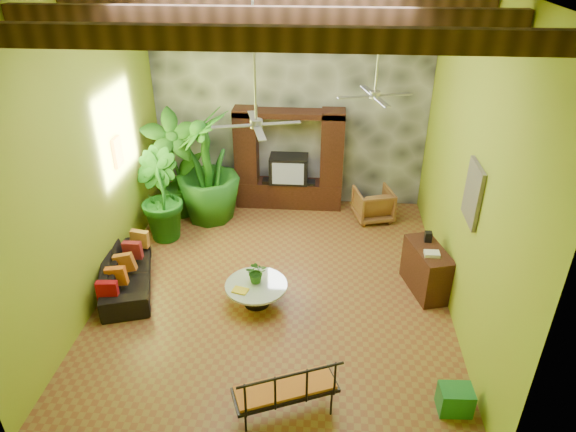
# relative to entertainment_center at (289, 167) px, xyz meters

# --- Properties ---
(ground) EXTENTS (7.00, 7.00, 0.00)m
(ground) POSITION_rel_entertainment_center_xyz_m (0.00, -3.14, -0.97)
(ground) COLOR brown
(ground) RESTS_ON ground
(back_wall) EXTENTS (6.00, 0.02, 5.00)m
(back_wall) POSITION_rel_entertainment_center_xyz_m (0.00, 0.36, 1.53)
(back_wall) COLOR #92B228
(back_wall) RESTS_ON ground
(left_wall) EXTENTS (0.02, 7.00, 5.00)m
(left_wall) POSITION_rel_entertainment_center_xyz_m (-3.00, -3.14, 1.53)
(left_wall) COLOR #92B228
(left_wall) RESTS_ON ground
(right_wall) EXTENTS (0.02, 7.00, 5.00)m
(right_wall) POSITION_rel_entertainment_center_xyz_m (3.00, -3.14, 1.53)
(right_wall) COLOR #92B228
(right_wall) RESTS_ON ground
(stone_accent_wall) EXTENTS (5.98, 0.10, 4.98)m
(stone_accent_wall) POSITION_rel_entertainment_center_xyz_m (0.00, 0.30, 1.53)
(stone_accent_wall) COLOR #3D3F45
(stone_accent_wall) RESTS_ON ground
(ceiling_beams) EXTENTS (5.95, 5.36, 0.22)m
(ceiling_beams) POSITION_rel_entertainment_center_xyz_m (0.00, -3.14, 3.81)
(ceiling_beams) COLOR #3D2213
(ceiling_beams) RESTS_ON ceiling
(entertainment_center) EXTENTS (2.40, 0.55, 2.30)m
(entertainment_center) POSITION_rel_entertainment_center_xyz_m (0.00, 0.00, 0.00)
(entertainment_center) COLOR black
(entertainment_center) RESTS_ON ground
(ceiling_fan_front) EXTENTS (1.28, 1.28, 1.86)m
(ceiling_fan_front) POSITION_rel_entertainment_center_xyz_m (-0.20, -3.54, 2.44)
(ceiling_fan_front) COLOR #A7A7AB
(ceiling_fan_front) RESTS_ON ceiling
(ceiling_fan_back) EXTENTS (1.28, 1.28, 1.86)m
(ceiling_fan_back) POSITION_rel_entertainment_center_xyz_m (1.60, -1.94, 2.44)
(ceiling_fan_back) COLOR #A7A7AB
(ceiling_fan_back) RESTS_ON ceiling
(wall_art_mask) EXTENTS (0.06, 0.32, 0.55)m
(wall_art_mask) POSITION_rel_entertainment_center_xyz_m (-2.96, -2.14, 1.13)
(wall_art_mask) COLOR gold
(wall_art_mask) RESTS_ON left_wall
(wall_art_painting) EXTENTS (0.06, 0.70, 0.90)m
(wall_art_painting) POSITION_rel_entertainment_center_xyz_m (2.96, -3.74, 1.33)
(wall_art_painting) COLOR #255D89
(wall_art_painting) RESTS_ON right_wall
(sofa) EXTENTS (1.36, 2.18, 0.59)m
(sofa) POSITION_rel_entertainment_center_xyz_m (-2.65, -3.32, -0.67)
(sofa) COLOR black
(sofa) RESTS_ON ground
(wicker_armchair) EXTENTS (0.94, 0.96, 0.72)m
(wicker_armchair) POSITION_rel_entertainment_center_xyz_m (1.89, -0.50, -0.61)
(wicker_armchair) COLOR olive
(wicker_armchair) RESTS_ON ground
(tall_plant_a) EXTENTS (1.51, 1.33, 2.40)m
(tall_plant_a) POSITION_rel_entertainment_center_xyz_m (-2.40, -0.67, 0.23)
(tall_plant_a) COLOR #26661B
(tall_plant_a) RESTS_ON ground
(tall_plant_b) EXTENTS (1.33, 1.31, 1.88)m
(tall_plant_b) POSITION_rel_entertainment_center_xyz_m (-2.51, -1.58, -0.03)
(tall_plant_b) COLOR #185C18
(tall_plant_b) RESTS_ON ground
(tall_plant_c) EXTENTS (1.56, 1.56, 2.46)m
(tall_plant_c) POSITION_rel_entertainment_center_xyz_m (-1.69, -0.73, 0.27)
(tall_plant_c) COLOR #21651A
(tall_plant_c) RESTS_ON ground
(coffee_table) EXTENTS (1.06, 1.06, 0.40)m
(coffee_table) POSITION_rel_entertainment_center_xyz_m (-0.28, -3.64, -0.71)
(coffee_table) COLOR black
(coffee_table) RESTS_ON ground
(centerpiece_plant) EXTENTS (0.40, 0.36, 0.40)m
(centerpiece_plant) POSITION_rel_entertainment_center_xyz_m (-0.28, -3.55, -0.37)
(centerpiece_plant) COLOR #275E18
(centerpiece_plant) RESTS_ON coffee_table
(yellow_tray) EXTENTS (0.29, 0.24, 0.03)m
(yellow_tray) POSITION_rel_entertainment_center_xyz_m (-0.51, -3.84, -0.55)
(yellow_tray) COLOR yellow
(yellow_tray) RESTS_ON coffee_table
(iron_bench) EXTENTS (1.43, 0.98, 0.57)m
(iron_bench) POSITION_rel_entertainment_center_xyz_m (0.41, -5.98, -0.42)
(iron_bench) COLOR black
(iron_bench) RESTS_ON ground
(side_console) EXTENTS (0.76, 1.17, 0.86)m
(side_console) POSITION_rel_entertainment_center_xyz_m (2.65, -3.02, -0.53)
(side_console) COLOR #391E12
(side_console) RESTS_ON ground
(green_bin) EXTENTS (0.45, 0.35, 0.38)m
(green_bin) POSITION_rel_entertainment_center_xyz_m (2.65, -5.65, -0.77)
(green_bin) COLOR #1B682C
(green_bin) RESTS_ON ground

